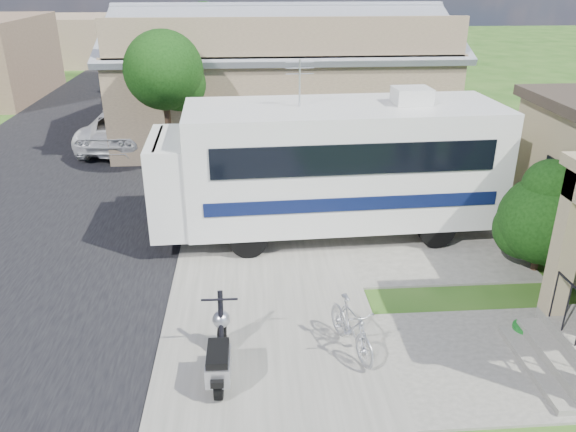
{
  "coord_description": "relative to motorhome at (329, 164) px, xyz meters",
  "views": [
    {
      "loc": [
        -1.3,
        -8.5,
        6.15
      ],
      "look_at": [
        -0.5,
        2.5,
        1.3
      ],
      "focal_mm": 35.0,
      "sensor_mm": 36.0,
      "label": 1
    }
  ],
  "objects": [
    {
      "name": "ground",
      "position": [
        -0.65,
        -4.37,
        -1.83
      ],
      "size": [
        120.0,
        120.0,
        0.0
      ],
      "primitive_type": "plane",
      "color": "#214713"
    },
    {
      "name": "street_slab",
      "position": [
        -8.15,
        5.63,
        -1.82
      ],
      "size": [
        9.0,
        80.0,
        0.02
      ],
      "primitive_type": "cube",
      "color": "black",
      "rests_on": "ground"
    },
    {
      "name": "sidewalk_slab",
      "position": [
        -1.65,
        5.63,
        -1.8
      ],
      "size": [
        4.0,
        80.0,
        0.06
      ],
      "primitive_type": "cube",
      "color": "#605F56",
      "rests_on": "ground"
    },
    {
      "name": "driveway_slab",
      "position": [
        0.85,
        0.13,
        -1.81
      ],
      "size": [
        7.0,
        6.0,
        0.05
      ],
      "primitive_type": "cube",
      "color": "#605F56",
      "rests_on": "ground"
    },
    {
      "name": "walk_slab",
      "position": [
        2.35,
        -5.37,
        -1.81
      ],
      "size": [
        4.0,
        3.0,
        0.05
      ],
      "primitive_type": "cube",
      "color": "#605F56",
      "rests_on": "ground"
    },
    {
      "name": "warehouse",
      "position": [
        -0.65,
        9.6,
        0.16
      ],
      "size": [
        12.5,
        8.4,
        5.04
      ],
      "color": "#79634B",
      "rests_on": "ground"
    },
    {
      "name": "distant_bldg_near",
      "position": [
        -15.65,
        29.63,
        -0.23
      ],
      "size": [
        8.0,
        7.0,
        3.2
      ],
      "primitive_type": "cube",
      "color": "#79634B",
      "rests_on": "ground"
    },
    {
      "name": "street_tree_a",
      "position": [
        -4.35,
        4.69,
        1.42
      ],
      "size": [
        2.44,
        2.4,
        4.58
      ],
      "color": "black",
      "rests_on": "ground"
    },
    {
      "name": "street_tree_b",
      "position": [
        -4.35,
        14.69,
        1.56
      ],
      "size": [
        2.44,
        2.4,
        4.73
      ],
      "color": "black",
      "rests_on": "ground"
    },
    {
      "name": "street_tree_c",
      "position": [
        -4.35,
        23.69,
        1.27
      ],
      "size": [
        2.44,
        2.4,
        4.42
      ],
      "color": "black",
      "rests_on": "ground"
    },
    {
      "name": "motorhome",
      "position": [
        0.0,
        0.0,
        0.0
      ],
      "size": [
        8.42,
        2.99,
        4.26
      ],
      "rotation": [
        0.0,
        0.0,
        0.04
      ],
      "color": "silver",
      "rests_on": "ground"
    },
    {
      "name": "shrub",
      "position": [
        4.36,
        -2.29,
        -0.51
      ],
      "size": [
        2.11,
        2.01,
        2.59
      ],
      "color": "black",
      "rests_on": "ground"
    },
    {
      "name": "scooter",
      "position": [
        -2.51,
        -5.46,
        -1.32
      ],
      "size": [
        0.61,
        1.74,
        1.15
      ],
      "rotation": [
        0.0,
        0.0,
        -0.01
      ],
      "color": "black",
      "rests_on": "ground"
    },
    {
      "name": "bicycle",
      "position": [
        -0.28,
        -4.93,
        -1.35
      ],
      "size": [
        0.89,
        1.65,
        0.96
      ],
      "primitive_type": "imported",
      "rotation": [
        0.0,
        0.0,
        0.3
      ],
      "color": "#AAABB2",
      "rests_on": "ground"
    },
    {
      "name": "pickup_truck",
      "position": [
        -6.5,
        8.25,
        -1.09
      ],
      "size": [
        3.02,
        5.55,
        1.48
      ],
      "primitive_type": "imported",
      "rotation": [
        0.0,
        0.0,
        3.03
      ],
      "color": "silver",
      "rests_on": "ground"
    },
    {
      "name": "van",
      "position": [
        -7.43,
        15.34,
        -0.95
      ],
      "size": [
        3.52,
        6.4,
        1.76
      ],
      "primitive_type": "imported",
      "rotation": [
        0.0,
        0.0,
        0.18
      ],
      "color": "silver",
      "rests_on": "ground"
    },
    {
      "name": "garden_hose",
      "position": [
        2.97,
        -4.68,
        -1.73
      ],
      "size": [
        0.44,
        0.44,
        0.2
      ],
      "primitive_type": "cylinder",
      "color": "#13611C",
      "rests_on": "ground"
    }
  ]
}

